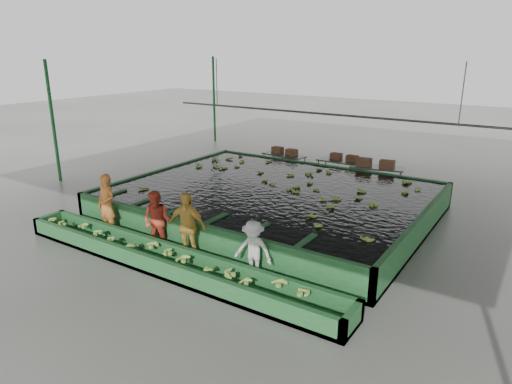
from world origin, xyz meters
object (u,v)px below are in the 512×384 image
Objects in this scene: worker_c at (187,226)px; packing_table_mid at (342,171)px; packing_table_left at (284,164)px; box_stack_left at (284,154)px; worker_b at (157,221)px; flotation_tank at (272,200)px; box_stack_mid at (344,160)px; sorting_trough at (167,261)px; worker_d at (253,250)px; worker_a at (107,204)px; packing_table_right at (376,178)px; box_stack_right at (375,167)px.

worker_c is 0.90× the size of packing_table_mid.
box_stack_left reaches higher than packing_table_left.
worker_b is 9.09m from box_stack_left.
flotation_tank is 8.36× the size of box_stack_mid.
worker_d reaches higher than sorting_trough.
worker_a is at bearing -96.12° from packing_table_left.
packing_table_mid is 1.61m from packing_table_right.
worker_d reaches higher than packing_table_left.
packing_table_right is (-0.05, 8.90, -0.28)m from worker_d.
packing_table_right is at bearing 75.36° from box_stack_right.
worker_c is at bearing -92.89° from packing_table_mid.
packing_table_left is 2.78m from box_stack_mid.
worker_b is at bearing -109.50° from box_stack_right.
worker_a is 9.90m from packing_table_mid.
box_stack_left is at bearing 115.29° from flotation_tank.
packing_table_left is (-2.22, 9.76, 0.20)m from sorting_trough.
worker_a is 0.93× the size of packing_table_left.
box_stack_left is at bearing -176.39° from packing_table_mid.
flotation_tank is 5.16m from packing_table_left.
box_stack_right is at bearing -16.99° from box_stack_mid.
flotation_tank is 4.33m from worker_c.
worker_d is 8.91m from packing_table_right.
packing_table_mid is 1.70× the size of box_stack_mid.
worker_d reaches higher than box_stack_right.
sorting_trough is (0.00, -5.10, -0.20)m from flotation_tank.
worker_a is 10.33m from packing_table_right.
packing_table_right is 1.41× the size of box_stack_right.
box_stack_left is at bearing 92.32° from worker_c.
box_stack_right is at bearing 61.96° from worker_a.
packing_table_mid reaches higher than packing_table_left.
packing_table_left is 0.97× the size of packing_table_right.
flotation_tank is at bearing 56.02° from worker_a.
worker_a reaches higher than worker_c.
packing_table_right is 1.72× the size of box_stack_mid.
worker_c is 9.03m from box_stack_right.
box_stack_left is at bearing 86.50° from worker_a.
box_stack_right is at bearing 57.53° from worker_b.
box_stack_right is at bearing 65.57° from worker_c.
worker_b reaches higher than packing_table_right.
box_stack_right is at bearing -104.64° from packing_table_right.
box_stack_right reaches higher than box_stack_left.
worker_d is at bearing -80.33° from box_stack_mid.
box_stack_left is at bearing 178.36° from packing_table_right.
sorting_trough is 4.86× the size of packing_table_right.
sorting_trough is 8.00× the size of box_stack_left.
box_stack_left is 0.86× the size of box_stack_right.
worker_c is 0.89× the size of packing_table_right.
worker_b is 9.45m from packing_table_right.
worker_a reaches higher than box_stack_mid.
worker_c is at bearing -12.97° from worker_b.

